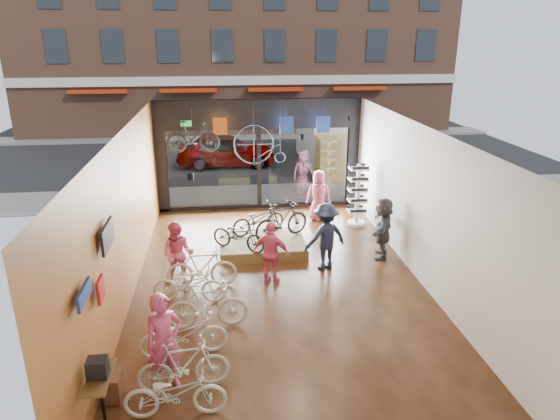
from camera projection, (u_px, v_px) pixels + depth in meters
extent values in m
cube|color=black|center=(280.00, 287.00, 12.22)|extent=(7.00, 12.00, 0.04)
cube|color=black|center=(280.00, 131.00, 10.94)|extent=(7.00, 12.00, 0.04)
cube|color=#A35E25|center=(124.00, 220.00, 11.19)|extent=(0.04, 12.00, 3.80)
cube|color=beige|center=(425.00, 207.00, 11.98)|extent=(0.04, 12.00, 3.80)
cube|color=beige|center=(340.00, 383.00, 5.95)|extent=(7.00, 0.04, 3.80)
cube|color=#198C26|center=(186.00, 123.00, 16.43)|extent=(0.35, 0.06, 0.18)
cube|color=black|center=(246.00, 152.00, 26.26)|extent=(30.00, 18.00, 0.02)
cube|color=slate|center=(257.00, 195.00, 18.94)|extent=(30.00, 2.40, 0.12)
cube|color=slate|center=(242.00, 136.00, 29.98)|extent=(30.00, 2.00, 0.12)
cube|color=brown|center=(237.00, 14.00, 30.01)|extent=(26.00, 5.00, 14.00)
imported|color=gray|center=(226.00, 150.00, 23.08)|extent=(4.48, 1.80, 1.53)
imported|color=beige|center=(175.00, 393.00, 7.94)|extent=(1.65, 0.60, 0.86)
imported|color=beige|center=(183.00, 365.00, 8.53)|extent=(1.64, 0.64, 0.96)
imported|color=beige|center=(184.00, 335.00, 9.46)|extent=(1.73, 0.77, 0.88)
imported|color=beige|center=(207.00, 306.00, 10.34)|extent=(1.71, 0.52, 1.02)
imported|color=beige|center=(189.00, 284.00, 11.36)|extent=(1.74, 0.82, 0.88)
imported|color=beige|center=(202.00, 268.00, 12.03)|extent=(1.70, 0.48, 1.02)
cube|color=#493519|center=(262.00, 245.00, 14.22)|extent=(2.40, 1.80, 0.30)
imported|color=black|center=(239.00, 235.00, 13.42)|extent=(1.64, 1.34, 0.84)
imported|color=black|center=(282.00, 220.00, 14.15)|extent=(1.81, 1.27, 1.07)
imported|color=black|center=(258.00, 219.00, 14.52)|extent=(1.76, 1.19, 0.88)
imported|color=#CC4C72|center=(164.00, 342.00, 8.45)|extent=(0.78, 0.68, 1.80)
imported|color=#CC4C72|center=(178.00, 254.00, 12.04)|extent=(0.88, 0.74, 1.62)
imported|color=#CC4C72|center=(271.00, 253.00, 12.09)|extent=(1.03, 0.78, 1.62)
imported|color=#161C33|center=(326.00, 237.00, 12.84)|extent=(1.32, 1.02, 1.81)
imported|color=#CC4C72|center=(319.00, 196.00, 16.31)|extent=(0.90, 0.66, 1.69)
imported|color=#3F3F44|center=(383.00, 228.00, 13.57)|extent=(1.00, 1.66, 1.70)
imported|color=black|center=(193.00, 137.00, 14.94)|extent=(1.59, 0.48, 0.95)
cube|color=#CC5919|center=(220.00, 126.00, 15.92)|extent=(0.45, 0.03, 0.55)
cube|color=#1E3F99|center=(287.00, 125.00, 16.17)|extent=(0.45, 0.03, 0.55)
cube|color=#1E3F99|center=(323.00, 124.00, 16.30)|extent=(0.45, 0.03, 0.55)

